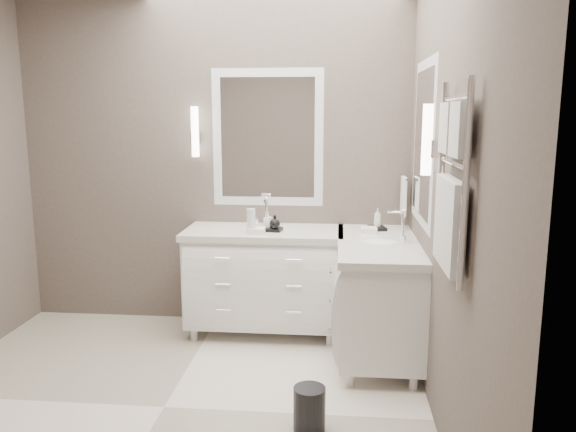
# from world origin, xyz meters

# --- Properties ---
(floor) EXTENTS (3.20, 3.00, 0.01)m
(floor) POSITION_xyz_m (0.00, 0.00, -0.01)
(floor) COLOR white
(floor) RESTS_ON ground
(wall_back) EXTENTS (3.20, 0.01, 2.70)m
(wall_back) POSITION_xyz_m (0.00, 1.50, 1.35)
(wall_back) COLOR #544943
(wall_back) RESTS_ON floor
(wall_right) EXTENTS (0.01, 3.00, 2.70)m
(wall_right) POSITION_xyz_m (1.60, 0.00, 1.35)
(wall_right) COLOR #544943
(wall_right) RESTS_ON floor
(vanity_back) EXTENTS (1.24, 0.59, 0.97)m
(vanity_back) POSITION_xyz_m (0.45, 1.23, 0.49)
(vanity_back) COLOR white
(vanity_back) RESTS_ON floor
(vanity_right) EXTENTS (0.59, 1.24, 0.97)m
(vanity_right) POSITION_xyz_m (1.33, 0.90, 0.49)
(vanity_right) COLOR white
(vanity_right) RESTS_ON floor
(mirror_back) EXTENTS (0.90, 0.02, 1.10)m
(mirror_back) POSITION_xyz_m (0.45, 1.49, 1.55)
(mirror_back) COLOR white
(mirror_back) RESTS_ON wall_back
(mirror_right) EXTENTS (0.02, 0.90, 1.10)m
(mirror_right) POSITION_xyz_m (1.59, 0.80, 1.55)
(mirror_right) COLOR white
(mirror_right) RESTS_ON wall_right
(sconce_back) EXTENTS (0.06, 0.06, 0.40)m
(sconce_back) POSITION_xyz_m (-0.13, 1.43, 1.59)
(sconce_back) COLOR white
(sconce_back) RESTS_ON wall_back
(sconce_right) EXTENTS (0.06, 0.06, 0.40)m
(sconce_right) POSITION_xyz_m (1.53, 0.22, 1.59)
(sconce_right) COLOR white
(sconce_right) RESTS_ON wall_right
(towel_bar_corner) EXTENTS (0.03, 0.22, 0.30)m
(towel_bar_corner) POSITION_xyz_m (1.54, 1.36, 1.12)
(towel_bar_corner) COLOR white
(towel_bar_corner) RESTS_ON wall_right
(towel_ladder) EXTENTS (0.06, 0.58, 0.90)m
(towel_ladder) POSITION_xyz_m (1.55, -0.40, 1.39)
(towel_ladder) COLOR white
(towel_ladder) RESTS_ON wall_right
(waste_bin) EXTENTS (0.20, 0.20, 0.25)m
(waste_bin) POSITION_xyz_m (0.89, -0.16, 0.13)
(waste_bin) COLOR black
(waste_bin) RESTS_ON floor
(amenity_tray_back) EXTENTS (0.18, 0.14, 0.02)m
(amenity_tray_back) POSITION_xyz_m (0.52, 1.18, 0.86)
(amenity_tray_back) COLOR black
(amenity_tray_back) RESTS_ON vanity_back
(amenity_tray_right) EXTENTS (0.15, 0.18, 0.02)m
(amenity_tray_right) POSITION_xyz_m (1.33, 1.31, 0.86)
(amenity_tray_right) COLOR black
(amenity_tray_right) RESTS_ON vanity_right
(water_bottle) EXTENTS (0.08, 0.08, 0.19)m
(water_bottle) POSITION_xyz_m (0.37, 1.08, 0.94)
(water_bottle) COLOR silver
(water_bottle) RESTS_ON vanity_back
(soap_bottle_a) EXTENTS (0.07, 0.07, 0.12)m
(soap_bottle_a) POSITION_xyz_m (0.49, 1.20, 0.93)
(soap_bottle_a) COLOR white
(soap_bottle_a) RESTS_ON amenity_tray_back
(soap_bottle_b) EXTENTS (0.09, 0.09, 0.11)m
(soap_bottle_b) POSITION_xyz_m (0.55, 1.15, 0.93)
(soap_bottle_b) COLOR black
(soap_bottle_b) RESTS_ON amenity_tray_back
(soap_bottle_c) EXTENTS (0.06, 0.06, 0.14)m
(soap_bottle_c) POSITION_xyz_m (1.33, 1.31, 0.95)
(soap_bottle_c) COLOR white
(soap_bottle_c) RESTS_ON amenity_tray_right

